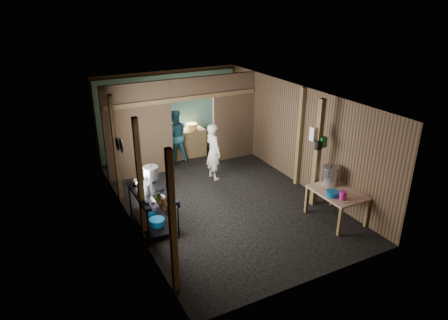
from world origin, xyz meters
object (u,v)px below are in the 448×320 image
cook (213,152)px  pink_bucket (343,195)px  gas_range (153,209)px  yellow_tub (192,126)px  stove_pot_large (151,174)px  prep_table (336,206)px  stock_pot (330,176)px

cook → pink_bucket: bearing=-165.1°
gas_range → yellow_tub: size_ratio=4.39×
pink_bucket → yellow_tub: 5.47m
stove_pot_large → yellow_tub: bearing=52.7°
cook → stove_pot_large: bearing=112.9°
stove_pot_large → gas_range: bearing=-108.0°
cook → yellow_tub: bearing=-10.1°
gas_range → pink_bucket: bearing=-27.9°
prep_table → yellow_tub: bearing=104.5°
stock_pot → yellow_tub: 4.86m
stove_pot_large → yellow_tub: stove_pot_large is taller
prep_table → stove_pot_large: stove_pot_large is taller
prep_table → stock_pot: stock_pot is taller
stock_pot → yellow_tub: size_ratio=1.32×
pink_bucket → prep_table: bearing=64.1°
stock_pot → yellow_tub: stock_pot is taller
stove_pot_large → cook: cook is taller
stove_pot_large → stock_pot: bearing=-25.4°
stove_pot_large → yellow_tub: 3.69m
yellow_tub → prep_table: bearing=-75.5°
stock_pot → cook: size_ratio=0.28×
gas_range → pink_bucket: pink_bucket is taller
gas_range → stock_pot: bearing=-17.5°
prep_table → pink_bucket: size_ratio=6.47×
stock_pot → pink_bucket: bearing=-109.4°
stove_pot_large → cook: bearing=28.3°
stock_pot → prep_table: bearing=-103.8°
prep_table → yellow_tub: yellow_tub is taller
stock_pot → cook: 3.24m
stock_pot → pink_bucket: 0.74m
prep_table → gas_range: bearing=156.9°
stock_pot → gas_range: bearing=162.5°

